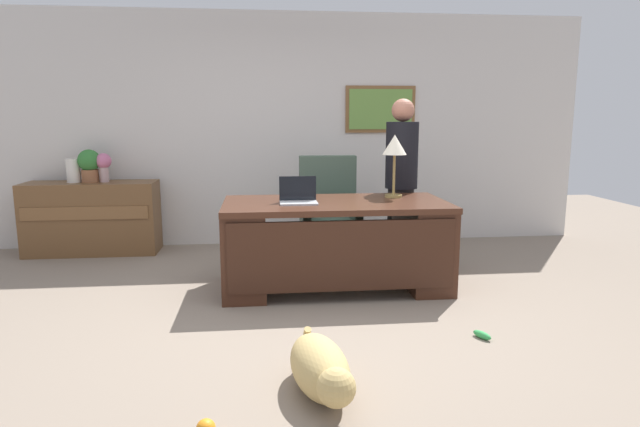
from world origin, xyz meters
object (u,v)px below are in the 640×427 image
(credenza, at_px, (92,218))
(laptop, at_px, (298,196))
(vase_empty, at_px, (73,171))
(potted_plant, at_px, (89,164))
(desk_lamp, at_px, (395,149))
(vase_with_flowers, at_px, (104,164))
(desk, at_px, (336,241))
(dog_lying, at_px, (321,369))
(dog_toy_bone, at_px, (482,335))
(armchair, at_px, (329,216))
(person_standing, at_px, (401,182))

(credenza, xyz_separation_m, laptop, (2.20, -1.56, 0.43))
(vase_empty, relative_size, potted_plant, 0.72)
(desk_lamp, bearing_deg, potted_plant, 156.91)
(vase_with_flowers, distance_m, potted_plant, 0.15)
(desk, xyz_separation_m, dog_lying, (-0.34, -1.88, -0.27))
(laptop, xyz_separation_m, dog_toy_bone, (1.18, -1.21, -0.81))
(dog_lying, relative_size, laptop, 2.52)
(desk, distance_m, credenza, 2.96)
(desk, relative_size, armchair, 1.77)
(desk_lamp, distance_m, potted_plant, 3.36)
(vase_empty, bearing_deg, potted_plant, 0.00)
(armchair, bearing_deg, potted_plant, 165.95)
(dog_lying, relative_size, desk_lamp, 1.41)
(armchair, distance_m, desk_lamp, 1.12)
(desk, height_order, laptop, laptop)
(dog_lying, distance_m, laptop, 1.98)
(dog_lying, height_order, vase_with_flowers, vase_with_flowers)
(credenza, height_order, armchair, armchair)
(desk_lamp, height_order, vase_with_flowers, desk_lamp)
(credenza, height_order, person_standing, person_standing)
(potted_plant, bearing_deg, desk_lamp, -23.09)
(credenza, relative_size, person_standing, 0.84)
(armchair, relative_size, person_standing, 0.66)
(potted_plant, bearing_deg, armchair, -14.05)
(desk, height_order, dog_lying, desk)
(vase_with_flowers, bearing_deg, desk_lamp, -24.15)
(person_standing, bearing_deg, desk, -139.42)
(armchair, bearing_deg, vase_with_flowers, 165.11)
(credenza, distance_m, person_standing, 3.43)
(vase_empty, bearing_deg, desk, -29.90)
(armchair, bearing_deg, vase_empty, 166.81)
(person_standing, bearing_deg, vase_with_flowers, 163.69)
(credenza, relative_size, desk_lamp, 2.48)
(vase_with_flowers, xyz_separation_m, potted_plant, (-0.15, 0.00, 0.00))
(person_standing, height_order, dog_toy_bone, person_standing)
(desk, xyz_separation_m, vase_empty, (-2.69, 1.55, 0.50))
(desk_lamp, relative_size, dog_toy_bone, 3.79)
(dog_lying, bearing_deg, person_standing, 66.78)
(armchair, xyz_separation_m, dog_lying, (-0.39, -2.78, -0.34))
(armchair, bearing_deg, desk_lamp, -52.67)
(armchair, bearing_deg, desk, -93.56)
(laptop, xyz_separation_m, vase_empty, (-2.36, 1.56, 0.09))
(dog_lying, relative_size, vase_with_flowers, 2.54)
(desk, xyz_separation_m, vase_with_flowers, (-2.37, 1.55, 0.57))
(vase_empty, bearing_deg, desk_lamp, -21.98)
(vase_empty, bearing_deg, dog_lying, -55.52)
(desk_lamp, height_order, vase_empty, desk_lamp)
(armchair, distance_m, laptop, 1.06)
(vase_with_flowers, bearing_deg, armchair, -14.89)
(credenza, relative_size, potted_plant, 3.94)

